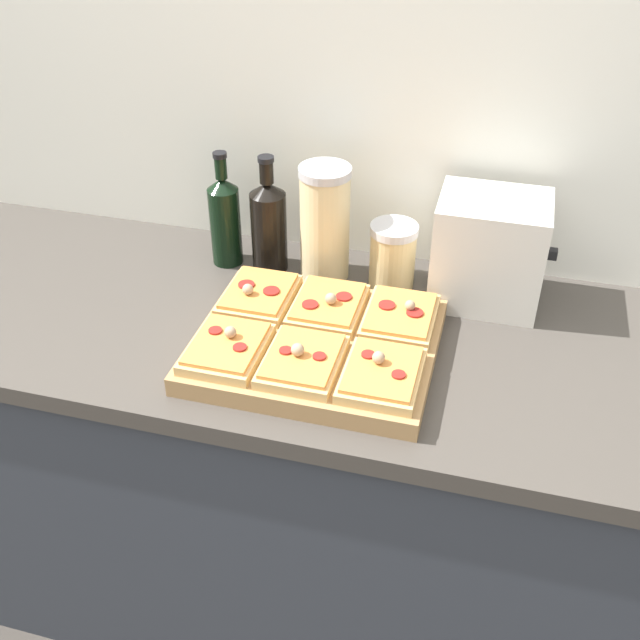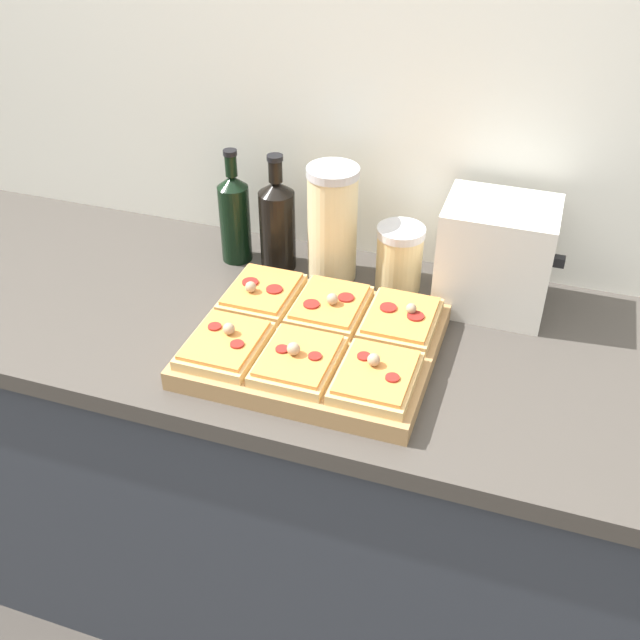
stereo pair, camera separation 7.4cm
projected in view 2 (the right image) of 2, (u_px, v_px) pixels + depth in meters
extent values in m
cube|color=silver|center=(359.00, 97.00, 1.60)|extent=(6.00, 0.06, 2.50)
cube|color=#333842|center=(308.00, 480.00, 1.81)|extent=(2.60, 0.64, 0.85)
cube|color=#423D38|center=(306.00, 332.00, 1.55)|extent=(2.63, 0.67, 0.04)
cube|color=#A37A4C|center=(315.00, 345.00, 1.45)|extent=(0.46, 0.39, 0.04)
cube|color=tan|center=(262.00, 294.00, 1.54)|extent=(0.14, 0.17, 0.02)
cube|color=#D6843D|center=(262.00, 289.00, 1.53)|extent=(0.12, 0.16, 0.01)
cylinder|color=maroon|center=(250.00, 282.00, 1.54)|extent=(0.03, 0.03, 0.00)
cylinder|color=maroon|center=(274.00, 289.00, 1.52)|extent=(0.03, 0.03, 0.00)
sphere|color=tan|center=(251.00, 287.00, 1.51)|extent=(0.02, 0.02, 0.02)
cube|color=tan|center=(330.00, 307.00, 1.50)|extent=(0.14, 0.17, 0.02)
cube|color=#D6843D|center=(330.00, 301.00, 1.49)|extent=(0.12, 0.16, 0.01)
cylinder|color=maroon|center=(311.00, 304.00, 1.47)|extent=(0.03, 0.03, 0.00)
cylinder|color=maroon|center=(346.00, 297.00, 1.49)|extent=(0.03, 0.03, 0.00)
sphere|color=tan|center=(332.00, 299.00, 1.47)|extent=(0.02, 0.02, 0.02)
cube|color=tan|center=(401.00, 321.00, 1.46)|extent=(0.14, 0.17, 0.02)
cube|color=#D6843D|center=(401.00, 315.00, 1.46)|extent=(0.12, 0.16, 0.01)
cylinder|color=maroon|center=(388.00, 308.00, 1.47)|extent=(0.03, 0.03, 0.00)
cylinder|color=maroon|center=(416.00, 316.00, 1.44)|extent=(0.03, 0.03, 0.00)
sphere|color=tan|center=(411.00, 309.00, 1.45)|extent=(0.02, 0.02, 0.02)
cube|color=tan|center=(225.00, 346.00, 1.40)|extent=(0.14, 0.17, 0.02)
cube|color=#D6843D|center=(224.00, 340.00, 1.39)|extent=(0.12, 0.16, 0.01)
cylinder|color=maroon|center=(215.00, 327.00, 1.41)|extent=(0.03, 0.03, 0.00)
cylinder|color=maroon|center=(237.00, 344.00, 1.37)|extent=(0.03, 0.03, 0.00)
sphere|color=tan|center=(229.00, 329.00, 1.39)|extent=(0.02, 0.02, 0.02)
cube|color=tan|center=(299.00, 361.00, 1.36)|extent=(0.14, 0.17, 0.02)
cube|color=#D6843D|center=(298.00, 355.00, 1.35)|extent=(0.12, 0.16, 0.01)
cylinder|color=maroon|center=(282.00, 349.00, 1.36)|extent=(0.02, 0.02, 0.00)
cylinder|color=maroon|center=(315.00, 356.00, 1.34)|extent=(0.02, 0.02, 0.00)
sphere|color=tan|center=(294.00, 349.00, 1.34)|extent=(0.02, 0.02, 0.02)
cube|color=tan|center=(376.00, 378.00, 1.32)|extent=(0.14, 0.17, 0.02)
cube|color=#D6843D|center=(377.00, 372.00, 1.31)|extent=(0.12, 0.16, 0.01)
cylinder|color=maroon|center=(364.00, 356.00, 1.34)|extent=(0.02, 0.02, 0.00)
cylinder|color=maroon|center=(392.00, 378.00, 1.29)|extent=(0.02, 0.02, 0.00)
sphere|color=tan|center=(374.00, 360.00, 1.32)|extent=(0.02, 0.02, 0.02)
cylinder|color=black|center=(235.00, 224.00, 1.70)|extent=(0.07, 0.07, 0.18)
cone|color=black|center=(232.00, 181.00, 1.64)|extent=(0.07, 0.07, 0.03)
cylinder|color=black|center=(231.00, 165.00, 1.62)|extent=(0.03, 0.03, 0.05)
cylinder|color=black|center=(230.00, 152.00, 1.60)|extent=(0.03, 0.03, 0.01)
cylinder|color=black|center=(278.00, 230.00, 1.67)|extent=(0.08, 0.08, 0.18)
cone|color=black|center=(276.00, 187.00, 1.61)|extent=(0.08, 0.08, 0.03)
cylinder|color=black|center=(275.00, 171.00, 1.59)|extent=(0.03, 0.03, 0.05)
cylinder|color=black|center=(275.00, 158.00, 1.57)|extent=(0.04, 0.04, 0.01)
cylinder|color=beige|center=(332.00, 228.00, 1.62)|extent=(0.11, 0.11, 0.24)
cylinder|color=#B2B2B7|center=(333.00, 172.00, 1.55)|extent=(0.11, 0.11, 0.02)
cylinder|color=tan|center=(399.00, 262.00, 1.62)|extent=(0.10, 0.10, 0.13)
cylinder|color=#B2B2B7|center=(401.00, 232.00, 1.57)|extent=(0.10, 0.10, 0.02)
cube|color=beige|center=(496.00, 256.00, 1.53)|extent=(0.22, 0.18, 0.23)
cube|color=black|center=(495.00, 246.00, 1.43)|extent=(0.18, 0.01, 0.07)
cube|color=black|center=(559.00, 261.00, 1.49)|extent=(0.02, 0.02, 0.02)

